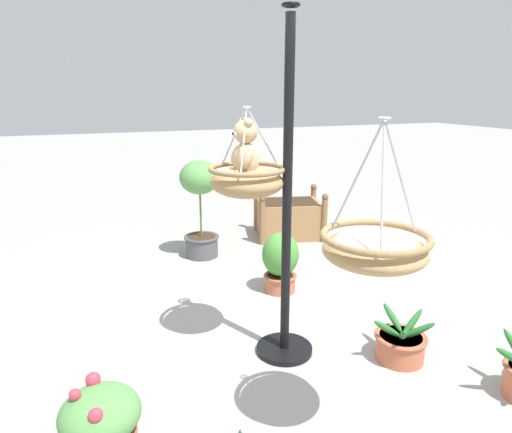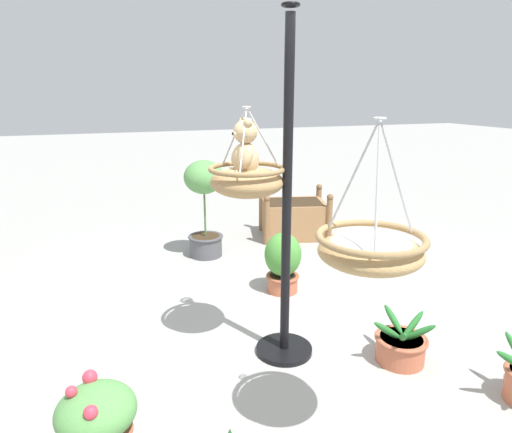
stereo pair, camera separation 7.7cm
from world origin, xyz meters
name	(u,v)px [view 1 (the left image)]	position (x,y,z in m)	size (l,w,h in m)	color
ground_plane	(261,345)	(0.00, 0.00, 0.00)	(40.00, 40.00, 0.00)	#9E9E99
display_pole_central	(286,257)	(-0.15, -0.14, 0.79)	(0.44, 0.44, 2.52)	black
hanging_basket_with_teddy	(247,180)	(0.00, 0.11, 1.37)	(0.56, 0.56, 0.64)	#A37F51
teddy_bear	(244,153)	(0.00, 0.14, 1.56)	(0.30, 0.26, 0.43)	tan
hanging_basket_left_high	(375,248)	(-1.21, -0.13, 1.22)	(0.56, 0.56, 0.75)	tan
wooden_planter_box	(289,217)	(2.50, -1.41, 0.27)	(0.92, 1.07, 0.67)	#9E7047
potted_plant_tall_leafy	(101,425)	(-0.80, 1.25, 0.25)	(0.43, 0.43, 0.49)	#AD563D
potted_plant_bushy_green	(280,261)	(0.88, -0.56, 0.32)	(0.37, 0.37, 0.62)	#BC6042
potted_plant_small_succulent	(400,343)	(-0.56, -0.92, 0.13)	(0.50, 0.49, 0.38)	#BC6042
potted_plant_broad_leaf	(200,202)	(2.15, -0.06, 0.69)	(0.47, 0.47, 1.19)	#4C4C51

